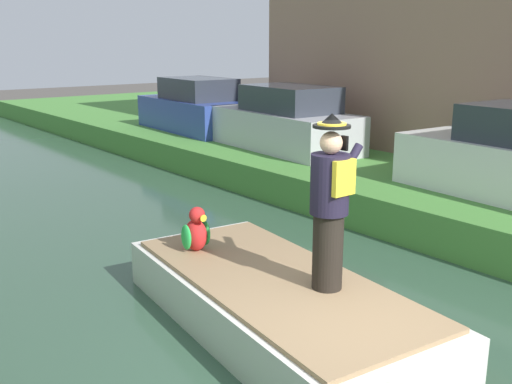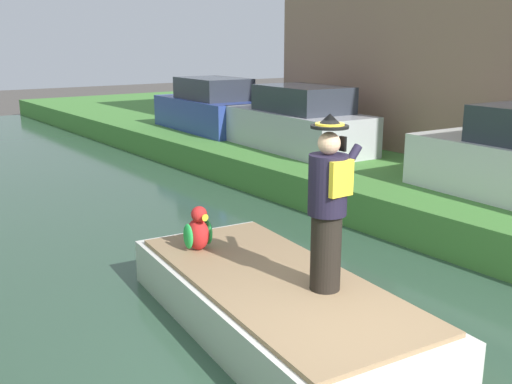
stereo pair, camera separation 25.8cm
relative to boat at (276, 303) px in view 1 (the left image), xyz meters
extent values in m
cube|color=#33513D|center=(0.00, -1.36, -0.35)|extent=(6.66, 48.00, 0.10)
cube|color=silver|center=(0.00, 0.00, -0.02)|extent=(2.27, 4.38, 0.56)
cube|color=#997A56|center=(0.00, 0.00, 0.28)|extent=(2.09, 4.03, 0.05)
cylinder|color=black|center=(0.24, -0.55, 0.72)|extent=(0.32, 0.32, 0.82)
cylinder|color=black|center=(0.24, -0.55, 1.44)|extent=(0.40, 0.40, 0.62)
cube|color=gold|center=(0.24, -0.74, 1.54)|extent=(0.28, 0.06, 0.36)
sphere|color=#DBA884|center=(0.24, -0.55, 1.86)|extent=(0.23, 0.23, 0.23)
cylinder|color=black|center=(0.24, -0.55, 2.03)|extent=(0.38, 0.38, 0.03)
cone|color=black|center=(0.24, -0.55, 2.10)|extent=(0.26, 0.26, 0.12)
cylinder|color=gold|center=(0.24, -0.55, 2.05)|extent=(0.29, 0.29, 0.02)
cylinder|color=black|center=(0.46, -0.59, 1.62)|extent=(0.38, 0.09, 0.43)
cube|color=black|center=(0.37, -0.61, 1.85)|extent=(0.03, 0.08, 0.15)
ellipsoid|color=red|center=(-0.21, 1.29, 0.51)|extent=(0.26, 0.32, 0.40)
sphere|color=red|center=(-0.21, 1.25, 0.78)|extent=(0.20, 0.20, 0.20)
cone|color=yellow|center=(-0.21, 1.15, 0.77)|extent=(0.09, 0.09, 0.09)
ellipsoid|color=green|center=(-0.35, 1.29, 0.51)|extent=(0.08, 0.20, 0.32)
ellipsoid|color=green|center=(-0.07, 1.29, 0.51)|extent=(0.08, 0.20, 0.32)
cube|color=#B7B7BC|center=(5.28, 5.89, 0.81)|extent=(1.95, 4.10, 0.90)
cube|color=#2D333D|center=(5.28, 5.69, 1.56)|extent=(1.58, 2.29, 0.60)
cube|color=#2D4293|center=(5.28, 9.79, 0.81)|extent=(1.91, 4.08, 0.90)
cube|color=#2D333D|center=(5.28, 9.59, 1.56)|extent=(1.56, 2.27, 0.60)
camera|label=1|loc=(-3.97, -4.61, 2.84)|focal=41.30mm
camera|label=2|loc=(-3.76, -4.76, 2.84)|focal=41.30mm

